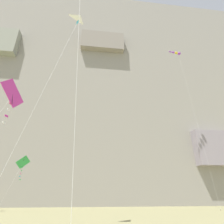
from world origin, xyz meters
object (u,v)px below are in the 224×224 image
(kite_delta_low_right, at_px, (79,21))
(kite_diamond_low_left, at_px, (23,163))
(kite_windsock_upper_mid, at_px, (177,53))
(kite_diamond_upper_left, at_px, (12,95))

(kite_delta_low_right, bearing_deg, kite_diamond_low_left, 116.52)
(kite_windsock_upper_mid, relative_size, kite_delta_low_right, 1.79)
(kite_diamond_low_left, xyz_separation_m, kite_diamond_upper_left, (4.43, -17.96, 2.33))
(kite_diamond_low_left, relative_size, kite_diamond_upper_left, 0.77)
(kite_diamond_low_left, height_order, kite_delta_low_right, kite_delta_low_right)
(kite_diamond_upper_left, relative_size, kite_delta_low_right, 0.55)
(kite_windsock_upper_mid, relative_size, kite_diamond_low_left, 4.27)
(kite_windsock_upper_mid, relative_size, kite_diamond_upper_left, 3.27)
(kite_diamond_upper_left, xyz_separation_m, kite_delta_low_right, (4.14, 0.78, 9.31))
(kite_windsock_upper_mid, distance_m, kite_delta_low_right, 32.06)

